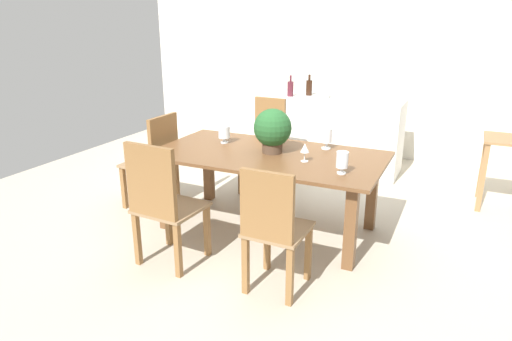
{
  "coord_description": "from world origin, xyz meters",
  "views": [
    {
      "loc": [
        1.57,
        -3.91,
        1.9
      ],
      "look_at": [
        -0.1,
        -0.34,
        0.57
      ],
      "focal_mm": 32.26,
      "sensor_mm": 36.0,
      "label": 1
    }
  ],
  "objects": [
    {
      "name": "ground_plane",
      "position": [
        0.0,
        0.0,
        0.0
      ],
      "size": [
        7.04,
        7.04,
        0.0
      ],
      "primitive_type": "plane",
      "color": "#BCB29E"
    },
    {
      "name": "back_wall",
      "position": [
        0.0,
        2.6,
        1.3
      ],
      "size": [
        6.4,
        0.1,
        2.6
      ],
      "primitive_type": "cube",
      "color": "beige",
      "rests_on": "ground"
    },
    {
      "name": "dining_table",
      "position": [
        0.0,
        -0.29,
        0.62
      ],
      "size": [
        2.04,
        1.1,
        0.73
      ],
      "color": "brown",
      "rests_on": "ground"
    },
    {
      "name": "chair_head_end",
      "position": [
        -1.24,
        -0.29,
        0.54
      ],
      "size": [
        0.46,
        0.48,
        0.97
      ],
      "rotation": [
        0.0,
        0.0,
        -1.59
      ],
      "color": "brown",
      "rests_on": "ground"
    },
    {
      "name": "chair_near_left",
      "position": [
        -0.47,
        -1.26,
        0.57
      ],
      "size": [
        0.51,
        0.49,
        1.02
      ],
      "rotation": [
        0.0,
        0.0,
        3.08
      ],
      "color": "brown",
      "rests_on": "ground"
    },
    {
      "name": "chair_far_left",
      "position": [
        -0.46,
        0.69,
        0.56
      ],
      "size": [
        0.42,
        0.48,
        1.03
      ],
      "rotation": [
        0.0,
        0.0,
        -0.04
      ],
      "color": "brown",
      "rests_on": "ground"
    },
    {
      "name": "chair_near_right",
      "position": [
        0.46,
        -1.25,
        0.53
      ],
      "size": [
        0.42,
        0.45,
        0.96
      ],
      "rotation": [
        0.0,
        0.0,
        3.13
      ],
      "color": "brown",
      "rests_on": "ground"
    },
    {
      "name": "flower_centerpiece",
      "position": [
        0.02,
        -0.24,
        0.95
      ],
      "size": [
        0.34,
        0.34,
        0.4
      ],
      "color": "#4C3828",
      "rests_on": "dining_table"
    },
    {
      "name": "crystal_vase_left",
      "position": [
        -0.53,
        -0.14,
        0.84
      ],
      "size": [
        0.11,
        0.11,
        0.17
      ],
      "color": "silver",
      "rests_on": "dining_table"
    },
    {
      "name": "crystal_vase_center_near",
      "position": [
        0.42,
        0.08,
        0.85
      ],
      "size": [
        0.1,
        0.1,
        0.19
      ],
      "color": "silver",
      "rests_on": "dining_table"
    },
    {
      "name": "crystal_vase_right",
      "position": [
        0.74,
        -0.55,
        0.84
      ],
      "size": [
        0.09,
        0.09,
        0.18
      ],
      "color": "silver",
      "rests_on": "dining_table"
    },
    {
      "name": "wine_glass",
      "position": [
        0.37,
        -0.37,
        0.85
      ],
      "size": [
        0.08,
        0.08,
        0.16
      ],
      "color": "silver",
      "rests_on": "dining_table"
    },
    {
      "name": "kitchen_counter",
      "position": [
        0.08,
        1.71,
        0.46
      ],
      "size": [
        1.6,
        0.63,
        0.93
      ],
      "primitive_type": "cube",
      "color": "silver",
      "rests_on": "ground"
    },
    {
      "name": "wine_bottle_amber",
      "position": [
        -0.52,
        1.59,
        1.03
      ],
      "size": [
        0.08,
        0.08,
        0.27
      ],
      "color": "#511E28",
      "rests_on": "kitchen_counter"
    },
    {
      "name": "wine_bottle_tall",
      "position": [
        -0.06,
        1.64,
        1.02
      ],
      "size": [
        0.08,
        0.08,
        0.24
      ],
      "color": "#B2BFB7",
      "rests_on": "kitchen_counter"
    },
    {
      "name": "wine_bottle_green",
      "position": [
        -0.33,
        1.76,
        1.03
      ],
      "size": [
        0.08,
        0.08,
        0.26
      ],
      "color": "black",
      "rests_on": "kitchen_counter"
    },
    {
      "name": "side_table",
      "position": [
        2.02,
        1.2,
        0.54
      ],
      "size": [
        0.53,
        0.51,
        0.74
      ],
      "color": "olive",
      "rests_on": "ground"
    }
  ]
}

